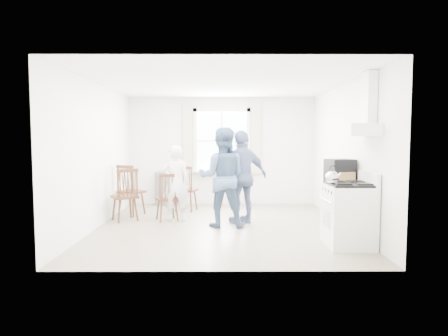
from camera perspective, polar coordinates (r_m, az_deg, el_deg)
room_shell at (r=7.26m, az=-0.35°, el=1.77°), size 4.62×5.12×2.64m
window_assembly at (r=9.70m, az=-0.31°, el=3.38°), size 1.88×0.24×1.70m
range_hood at (r=6.25m, az=19.10°, el=6.62°), size 0.45×0.76×0.94m
shelf_unit at (r=9.76m, az=-8.57°, el=-2.91°), size 0.40×0.30×0.80m
gas_stove at (r=6.30m, az=17.39°, el=-6.30°), size 0.68×0.76×1.12m
kettle at (r=6.09m, az=15.19°, el=-1.31°), size 0.19×0.19×0.27m
low_cabinet at (r=6.98m, az=16.19°, el=-5.52°), size 0.50×0.55×0.90m
stereo_stack at (r=6.90m, az=16.24°, el=-0.31°), size 0.49×0.46×0.37m
cardboard_box at (r=6.80m, az=16.98°, el=-1.25°), size 0.26×0.19×0.17m
windsor_chair_a at (r=7.79m, az=-7.98°, el=-3.43°), size 0.51×0.51×0.95m
windsor_chair_b at (r=8.52m, az=-13.59°, el=-2.32°), size 0.60×0.60×1.07m
windsor_chair_c at (r=7.93m, az=-13.76°, el=-2.95°), size 0.60×0.60×1.04m
person_left at (r=7.79m, az=-6.88°, el=-2.20°), size 0.56×0.56×1.48m
person_mid at (r=7.27m, az=-0.25°, el=-1.34°), size 0.93×0.93×1.81m
person_right at (r=7.56m, az=2.65°, el=-1.29°), size 1.39×1.39×1.77m
potted_plant at (r=9.63m, az=0.85°, el=0.64°), size 0.19×0.19×0.30m
windsor_chair_d at (r=8.82m, az=-5.67°, el=-2.23°), size 0.52×0.52×1.01m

